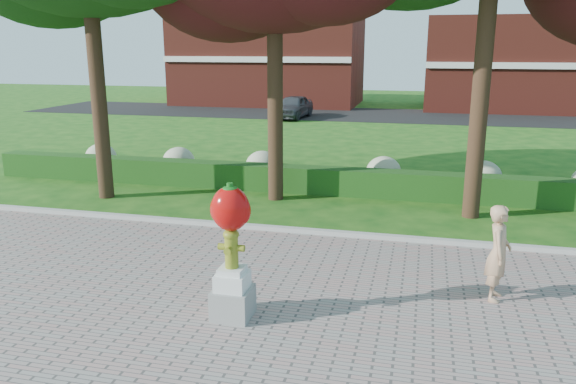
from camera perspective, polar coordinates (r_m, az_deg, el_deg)
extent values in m
plane|color=#144812|center=(10.73, 0.81, -9.58)|extent=(100.00, 100.00, 0.00)
cube|color=#ADADA5|center=(13.44, 3.70, -4.19)|extent=(40.00, 0.18, 0.15)
cube|color=#144413|center=(17.15, 6.08, 1.03)|extent=(24.00, 0.70, 0.80)
ellipsoid|color=#A1A77F|center=(21.15, -18.46, 3.35)|extent=(1.10, 1.10, 0.99)
ellipsoid|color=#A1A77F|center=(19.73, -11.04, 3.07)|extent=(1.10, 1.10, 0.99)
ellipsoid|color=#A1A77F|center=(18.69, -2.64, 2.69)|extent=(1.10, 1.10, 0.99)
ellipsoid|color=#A1A77F|center=(17.99, 9.68, 2.03)|extent=(1.10, 1.10, 0.99)
ellipsoid|color=#A1A77F|center=(18.05, 19.22, 1.46)|extent=(1.10, 1.10, 0.99)
cube|color=black|center=(37.86, 10.46, 7.67)|extent=(50.00, 8.00, 0.02)
cube|color=maroon|center=(45.22, -1.92, 13.42)|extent=(14.00, 8.00, 7.00)
cube|color=maroon|center=(43.94, 21.87, 11.99)|extent=(12.00, 8.00, 6.40)
cylinder|color=black|center=(17.23, -18.79, 10.38)|extent=(0.44, 0.44, 6.72)
cylinder|color=black|center=(16.15, -1.31, 9.91)|extent=(0.44, 0.44, 6.16)
cylinder|color=black|center=(15.12, 19.11, 10.95)|extent=(0.44, 0.44, 7.28)
cube|color=gray|center=(9.48, -5.62, -11.13)|extent=(0.62, 0.62, 0.50)
cube|color=silver|center=(9.31, -5.68, -8.97)|extent=(0.50, 0.50, 0.28)
cube|color=silver|center=(9.24, -5.71, -7.89)|extent=(0.40, 0.40, 0.10)
cylinder|color=olive|center=(9.12, -5.76, -5.98)|extent=(0.22, 0.22, 0.56)
ellipsoid|color=olive|center=(9.03, -5.80, -4.32)|extent=(0.26, 0.26, 0.18)
cylinder|color=olive|center=(9.15, -6.72, -5.53)|extent=(0.12, 0.11, 0.11)
cylinder|color=olive|center=(9.05, -4.81, -5.72)|extent=(0.12, 0.11, 0.11)
cylinder|color=olive|center=(8.97, -6.09, -5.94)|extent=(0.12, 0.12, 0.12)
cylinder|color=olive|center=(9.00, -5.82, -3.84)|extent=(0.08, 0.08, 0.05)
ellipsoid|color=#B30B09|center=(8.90, -5.87, -1.70)|extent=(0.63, 0.56, 0.72)
ellipsoid|color=#B30B09|center=(8.96, -6.95, -1.74)|extent=(0.31, 0.31, 0.46)
ellipsoid|color=#B30B09|center=(8.85, -4.77, -1.91)|extent=(0.31, 0.31, 0.46)
cylinder|color=#155F16|center=(8.80, -5.93, 0.54)|extent=(0.10, 0.10, 0.12)
ellipsoid|color=#155F16|center=(8.81, -5.93, 0.36)|extent=(0.24, 0.24, 0.08)
imported|color=tan|center=(10.50, 20.59, -5.81)|extent=(0.50, 0.68, 1.72)
imported|color=#3D3F45|center=(35.68, 0.51, 8.67)|extent=(2.08, 4.31, 1.42)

